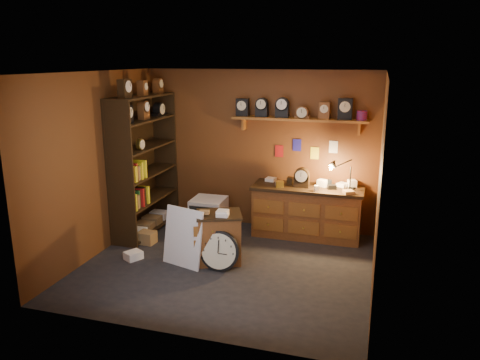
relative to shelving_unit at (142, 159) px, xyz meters
name	(u,v)px	position (x,y,z in m)	size (l,w,h in m)	color
floor	(227,265)	(1.79, -0.98, -1.25)	(4.00, 4.00, 0.00)	black
room_shell	(232,146)	(1.84, -0.87, 0.47)	(4.02, 3.62, 2.71)	brown
shelving_unit	(142,159)	(0.00, 0.00, 0.00)	(0.47, 1.60, 2.58)	black
workbench	(307,209)	(2.70, 0.49, -0.78)	(1.79, 0.66, 1.36)	brown
low_cabinet	(219,235)	(1.63, -0.86, -0.86)	(0.79, 0.74, 0.82)	brown
big_round_clock	(219,251)	(1.73, -1.13, -0.97)	(0.57, 0.18, 0.57)	black
white_panel	(184,264)	(1.19, -1.12, -1.25)	(0.64, 0.03, 0.86)	silver
mini_fridge	(209,215)	(1.06, 0.27, -0.97)	(0.56, 0.58, 0.57)	silver
floor_box_a	(184,233)	(0.79, -0.19, -1.16)	(0.29, 0.25, 0.18)	olive
floor_box_b	(133,255)	(0.40, -1.17, -1.19)	(0.20, 0.23, 0.12)	white
floor_box_c	(147,237)	(0.31, -0.56, -1.16)	(0.26, 0.22, 0.20)	olive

